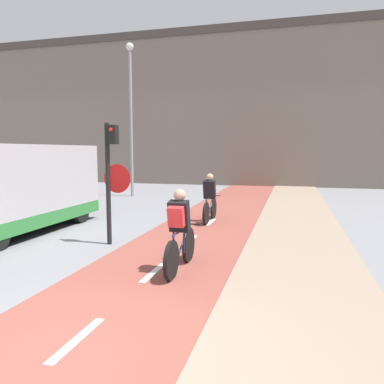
# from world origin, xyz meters

# --- Properties ---
(ground_plane) EXTENTS (120.00, 120.00, 0.00)m
(ground_plane) POSITION_xyz_m (0.00, 0.00, 0.00)
(ground_plane) COLOR gray
(bike_lane) EXTENTS (2.77, 60.00, 0.02)m
(bike_lane) POSITION_xyz_m (0.00, 0.00, 0.01)
(bike_lane) COLOR brown
(bike_lane) RESTS_ON ground_plane
(building_row_background) EXTENTS (60.00, 5.20, 9.95)m
(building_row_background) POSITION_xyz_m (0.00, 22.92, 4.99)
(building_row_background) COLOR slate
(building_row_background) RESTS_ON ground_plane
(traffic_light_pole) EXTENTS (0.67, 0.25, 2.86)m
(traffic_light_pole) POSITION_xyz_m (-1.70, 4.76, 1.78)
(traffic_light_pole) COLOR black
(traffic_light_pole) RESTS_ON ground_plane
(street_lamp_far) EXTENTS (0.36, 0.36, 7.25)m
(street_lamp_far) POSITION_xyz_m (-5.14, 13.63, 4.40)
(street_lamp_far) COLOR gray
(street_lamp_far) RESTS_ON ground_plane
(cyclist_near) EXTENTS (0.46, 1.80, 1.53)m
(cyclist_near) POSITION_xyz_m (0.43, 3.24, 0.72)
(cyclist_near) COLOR black
(cyclist_near) RESTS_ON ground_plane
(cyclist_far) EXTENTS (0.46, 1.77, 1.52)m
(cyclist_far) POSITION_xyz_m (-0.07, 8.10, 0.67)
(cyclist_far) COLOR black
(cyclist_far) RESTS_ON ground_plane
(van) EXTENTS (1.98, 5.29, 2.38)m
(van) POSITION_xyz_m (-4.78, 5.25, 1.17)
(van) COLOR #B7B7BC
(van) RESTS_ON ground_plane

